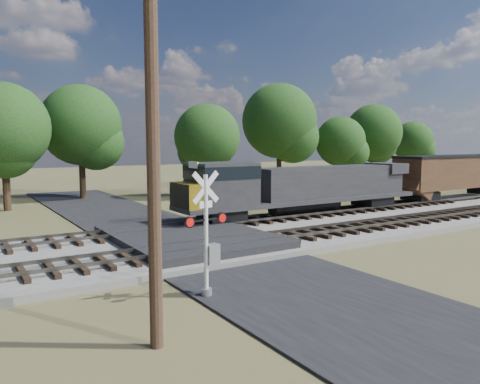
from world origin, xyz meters
TOP-DOWN VIEW (x-y plane):
  - ground at (0.00, 0.00)m, footprint 160.00×160.00m
  - ballast_bed at (10.00, 0.50)m, footprint 140.00×10.00m
  - road at (0.00, 0.00)m, footprint 7.00×60.00m
  - crossing_panel at (0.00, 0.50)m, footprint 7.00×9.00m
  - track_near at (3.12, -2.00)m, footprint 140.00×2.60m
  - track_far at (3.12, 3.00)m, footprint 140.00×2.60m
  - crossing_signal_near at (-2.96, -6.99)m, footprint 1.70×0.42m
  - crossing_signal_far at (4.65, 6.43)m, footprint 1.57×0.34m
  - utility_pole at (-5.91, -9.69)m, footprint 2.44×0.66m
  - equipment_shed at (13.05, 10.32)m, footprint 5.29×5.29m
  - treeline at (5.10, 20.13)m, footprint 79.55×11.46m

SIDE VIEW (x-z plane):
  - ground at x=0.00m, z-range 0.00..0.00m
  - road at x=0.00m, z-range 0.00..0.08m
  - ballast_bed at x=10.00m, z-range 0.00..0.30m
  - crossing_panel at x=0.00m, z-range 0.01..0.62m
  - track_near at x=3.12m, z-range 0.25..0.58m
  - track_far at x=3.12m, z-range 0.25..0.58m
  - equipment_shed at x=13.05m, z-range 0.02..3.00m
  - crossing_signal_far at x=4.65m, z-range -0.33..3.58m
  - crossing_signal_near at x=-2.96m, z-range -0.36..3.88m
  - utility_pole at x=-5.91m, z-range 0.30..10.39m
  - treeline at x=5.10m, z-range 0.64..12.05m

